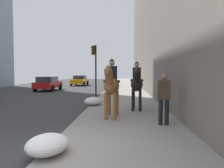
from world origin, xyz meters
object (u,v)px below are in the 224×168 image
at_px(mounted_horse_near, 111,85).
at_px(car_mid_lane, 80,80).
at_px(traffic_light_near_curb, 95,62).
at_px(mounted_horse_far, 137,83).
at_px(pedestrian_greeting, 164,96).
at_px(car_far_lane, 48,83).

height_order(mounted_horse_near, car_mid_lane, mounted_horse_near).
bearing_deg(traffic_light_near_curb, mounted_horse_near, -168.38).
bearing_deg(mounted_horse_near, mounted_horse_far, 153.66).
bearing_deg(traffic_light_near_curb, pedestrian_greeting, -159.91).
relative_size(mounted_horse_far, car_mid_lane, 0.54).
xyz_separation_m(pedestrian_greeting, car_mid_lane, (23.82, 7.57, -0.35)).
xyz_separation_m(mounted_horse_near, car_mid_lane, (22.73, 5.79, -0.63)).
relative_size(pedestrian_greeting, traffic_light_near_curb, 0.43).
height_order(mounted_horse_near, pedestrian_greeting, mounted_horse_near).
height_order(car_mid_lane, car_far_lane, same).
xyz_separation_m(car_mid_lane, car_far_lane, (-9.13, 1.43, 0.02)).
relative_size(mounted_horse_near, car_far_lane, 0.56).
distance_m(pedestrian_greeting, car_mid_lane, 24.99).
bearing_deg(car_mid_lane, car_far_lane, -6.94).
relative_size(mounted_horse_far, traffic_light_near_curb, 0.57).
bearing_deg(mounted_horse_far, pedestrian_greeting, 18.12).
height_order(pedestrian_greeting, car_far_lane, pedestrian_greeting).
xyz_separation_m(car_mid_lane, traffic_light_near_curb, (-14.09, -4.02, 1.91)).
xyz_separation_m(mounted_horse_far, car_mid_lane, (20.92, 6.86, -0.62)).
height_order(mounted_horse_near, mounted_horse_far, mounted_horse_near).
bearing_deg(traffic_light_near_curb, mounted_horse_far, -157.38).
distance_m(car_mid_lane, car_far_lane, 9.24).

